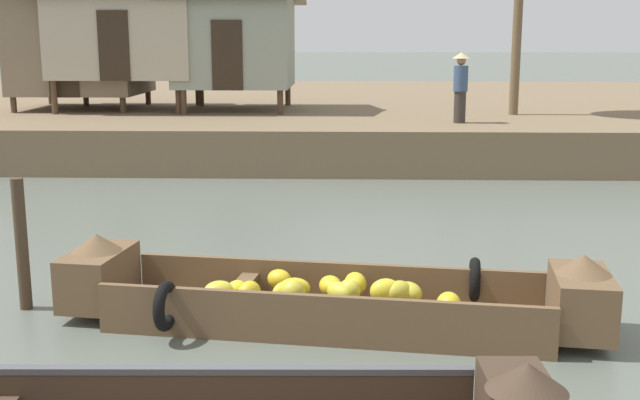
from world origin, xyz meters
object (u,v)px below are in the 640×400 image
(stilt_house_mid_left, at_px, (129,32))
(stilt_house_mid_right, at_px, (235,40))
(banana_boat, at_px, (328,298))
(vendor_person, at_px, (461,84))
(mooring_post, at_px, (22,244))
(stilt_house_left, at_px, (81,40))

(stilt_house_mid_left, bearing_deg, stilt_house_mid_right, 3.95)
(banana_boat, xyz_separation_m, vendor_person, (2.90, 10.91, 1.66))
(stilt_house_mid_left, distance_m, mooring_post, 14.03)
(banana_boat, distance_m, stilt_house_left, 16.49)
(banana_boat, bearing_deg, mooring_post, 173.05)
(stilt_house_left, height_order, stilt_house_mid_left, stilt_house_mid_left)
(banana_boat, bearing_deg, stilt_house_mid_right, 101.51)
(banana_boat, xyz_separation_m, mooring_post, (-3.47, 0.42, 0.45))
(stilt_house_mid_left, height_order, stilt_house_mid_right, stilt_house_mid_left)
(banana_boat, distance_m, mooring_post, 3.53)
(stilt_house_mid_right, distance_m, mooring_post, 14.00)
(stilt_house_mid_left, relative_size, vendor_person, 2.74)
(stilt_house_left, relative_size, vendor_person, 2.47)
(stilt_house_mid_right, xyz_separation_m, mooring_post, (-0.57, -13.81, -2.22))
(stilt_house_left, height_order, stilt_house_mid_right, stilt_house_left)
(banana_boat, relative_size, mooring_post, 3.88)
(banana_boat, height_order, mooring_post, mooring_post)
(stilt_house_mid_left, xyz_separation_m, mooring_post, (2.35, -13.61, -2.42))
(banana_boat, relative_size, stilt_house_mid_left, 1.30)
(stilt_house_left, xyz_separation_m, stilt_house_mid_right, (4.43, -0.29, 0.00))
(mooring_post, bearing_deg, stilt_house_left, 105.28)
(banana_boat, distance_m, stilt_house_mid_right, 14.77)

